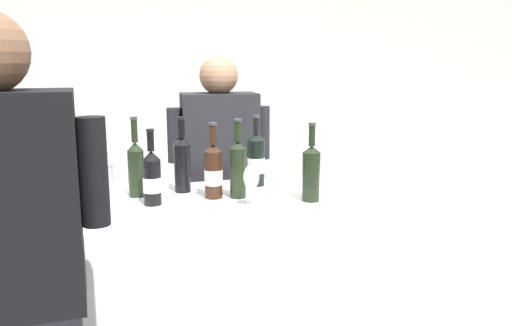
# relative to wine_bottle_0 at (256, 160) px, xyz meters

# --- Properties ---
(wall_back) EXTENTS (8.00, 0.10, 2.80)m
(wall_back) POSITION_rel_wine_bottle_0_xyz_m (-0.21, 2.40, 0.26)
(wall_back) COLOR beige
(wall_back) RESTS_ON ground_plane
(counter) EXTENTS (2.29, 0.69, 1.02)m
(counter) POSITION_rel_wine_bottle_0_xyz_m (-0.21, -0.20, -0.63)
(counter) COLOR white
(counter) RESTS_ON ground_plane
(wine_bottle_0) EXTENTS (0.08, 0.08, 0.34)m
(wine_bottle_0) POSITION_rel_wine_bottle_0_xyz_m (0.00, 0.00, 0.00)
(wine_bottle_0) COLOR black
(wine_bottle_0) RESTS_ON counter
(wine_bottle_1) EXTENTS (0.07, 0.07, 0.35)m
(wine_bottle_1) POSITION_rel_wine_bottle_0_xyz_m (-0.56, -0.05, 0.01)
(wine_bottle_1) COLOR black
(wine_bottle_1) RESTS_ON counter
(wine_bottle_2) EXTENTS (0.08, 0.08, 0.32)m
(wine_bottle_2) POSITION_rel_wine_bottle_0_xyz_m (-0.51, -0.21, -0.01)
(wine_bottle_2) COLOR black
(wine_bottle_2) RESTS_ON counter
(wine_bottle_3) EXTENTS (0.08, 0.08, 0.33)m
(wine_bottle_3) POSITION_rel_wine_bottle_0_xyz_m (-0.24, -0.17, -0.00)
(wine_bottle_3) COLOR black
(wine_bottle_3) RESTS_ON counter
(wine_bottle_4) EXTENTS (0.07, 0.07, 0.34)m
(wine_bottle_4) POSITION_rel_wine_bottle_0_xyz_m (-0.36, -0.03, 0.01)
(wine_bottle_4) COLOR black
(wine_bottle_4) RESTS_ON counter
(wine_bottle_5) EXTENTS (0.08, 0.08, 0.34)m
(wine_bottle_5) POSITION_rel_wine_bottle_0_xyz_m (0.15, -0.34, 0.00)
(wine_bottle_5) COLOR black
(wine_bottle_5) RESTS_ON counter
(wine_bottle_6) EXTENTS (0.07, 0.07, 0.35)m
(wine_bottle_6) POSITION_rel_wine_bottle_0_xyz_m (-0.14, -0.20, 0.01)
(wine_bottle_6) COLOR black
(wine_bottle_6) RESTS_ON counter
(wine_glass) EXTENTS (0.08, 0.08, 0.17)m
(wine_glass) POSITION_rel_wine_bottle_0_xyz_m (-0.12, -0.34, -0.01)
(wine_glass) COLOR silver
(wine_glass) RESTS_ON counter
(ice_bucket) EXTENTS (0.19, 0.19, 0.22)m
(ice_bucket) POSITION_rel_wine_bottle_0_xyz_m (-0.76, -0.33, -0.01)
(ice_bucket) COLOR silver
(ice_bucket) RESTS_ON counter
(person_server) EXTENTS (0.56, 0.26, 1.63)m
(person_server) POSITION_rel_wine_bottle_0_xyz_m (-0.09, 0.41, -0.34)
(person_server) COLOR black
(person_server) RESTS_ON ground_plane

